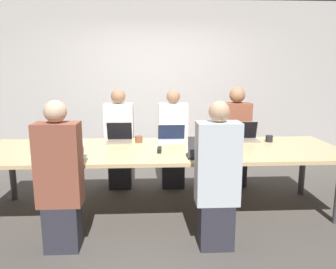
{
  "coord_description": "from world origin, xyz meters",
  "views": [
    {
      "loc": [
        -0.12,
        -3.74,
        1.69
      ],
      "look_at": [
        0.08,
        0.1,
        0.92
      ],
      "focal_mm": 35.0,
      "sensor_mm": 36.0,
      "label": 1
    }
  ],
  "objects": [
    {
      "name": "ground_plane",
      "position": [
        0.0,
        0.0,
        0.0
      ],
      "size": [
        24.0,
        24.0,
        0.0
      ],
      "primitive_type": "plane",
      "color": "#4C4742"
    },
    {
      "name": "curtain_wall",
      "position": [
        0.0,
        1.87,
        1.4
      ],
      "size": [
        12.0,
        0.06,
        2.8
      ],
      "color": "#BCB7B2",
      "rests_on": "ground_plane"
    },
    {
      "name": "conference_table",
      "position": [
        0.0,
        0.0,
        0.72
      ],
      "size": [
        4.23,
        1.25,
        0.77
      ],
      "color": "#D6B77F",
      "rests_on": "ground_plane"
    },
    {
      "name": "laptop_near_left",
      "position": [
        -0.97,
        -0.44,
        0.84
      ],
      "size": [
        0.34,
        0.23,
        0.23
      ],
      "rotation": [
        0.0,
        0.0,
        3.14
      ],
      "color": "#B7B7BC",
      "rests_on": "conference_table"
    },
    {
      "name": "person_near_left",
      "position": [
        -0.97,
        -0.82,
        0.69
      ],
      "size": [
        0.4,
        0.24,
        1.42
      ],
      "rotation": [
        0.0,
        0.0,
        3.14
      ],
      "color": "#2D2D38",
      "rests_on": "ground_plane"
    },
    {
      "name": "cup_near_left",
      "position": [
        -1.22,
        -0.42,
        0.82
      ],
      "size": [
        0.09,
        0.09,
        0.09
      ],
      "color": "white",
      "rests_on": "conference_table"
    },
    {
      "name": "laptop_far_right",
      "position": [
        1.11,
        0.4,
        0.84
      ],
      "size": [
        0.34,
        0.24,
        0.25
      ],
      "color": "gray",
      "rests_on": "conference_table"
    },
    {
      "name": "person_far_right",
      "position": [
        1.1,
        0.84,
        0.71
      ],
      "size": [
        0.4,
        0.24,
        1.44
      ],
      "color": "#2D2D38",
      "rests_on": "ground_plane"
    },
    {
      "name": "cup_far_right",
      "position": [
        1.4,
        0.3,
        0.81
      ],
      "size": [
        0.09,
        0.09,
        0.08
      ],
      "color": "#232328",
      "rests_on": "conference_table"
    },
    {
      "name": "bottle_far_right",
      "position": [
        0.82,
        0.21,
        0.86
      ],
      "size": [
        0.08,
        0.08,
        0.2
      ],
      "color": "green",
      "rests_on": "conference_table"
    },
    {
      "name": "laptop_far_center",
      "position": [
        0.14,
        0.39,
        0.84
      ],
      "size": [
        0.35,
        0.22,
        0.22
      ],
      "color": "silver",
      "rests_on": "conference_table"
    },
    {
      "name": "person_far_center",
      "position": [
        0.19,
        0.82,
        0.68
      ],
      "size": [
        0.4,
        0.24,
        1.41
      ],
      "color": "#2D2D38",
      "rests_on": "ground_plane"
    },
    {
      "name": "laptop_far_midleft",
      "position": [
        -0.53,
        0.4,
        0.84
      ],
      "size": [
        0.32,
        0.25,
        0.25
      ],
      "color": "gray",
      "rests_on": "conference_table"
    },
    {
      "name": "person_far_midleft",
      "position": [
        -0.57,
        0.83,
        0.69
      ],
      "size": [
        0.4,
        0.24,
        1.42
      ],
      "color": "#2D2D38",
      "rests_on": "ground_plane"
    },
    {
      "name": "cup_far_midleft",
      "position": [
        -0.28,
        0.35,
        0.81
      ],
      "size": [
        0.09,
        0.09,
        0.09
      ],
      "color": "brown",
      "rests_on": "conference_table"
    },
    {
      "name": "laptop_near_midright",
      "position": [
        0.43,
        -0.43,
        0.84
      ],
      "size": [
        0.35,
        0.23,
        0.24
      ],
      "rotation": [
        0.0,
        0.0,
        3.14
      ],
      "color": "#333338",
      "rests_on": "conference_table"
    },
    {
      "name": "person_near_midright",
      "position": [
        0.49,
        -0.86,
        0.68
      ],
      "size": [
        0.4,
        0.24,
        1.41
      ],
      "rotation": [
        0.0,
        0.0,
        3.14
      ],
      "color": "#2D2D38",
      "rests_on": "ground_plane"
    },
    {
      "name": "stapler",
      "position": [
        -0.03,
        -0.16,
        0.8
      ],
      "size": [
        0.06,
        0.15,
        0.05
      ],
      "rotation": [
        0.0,
        0.0,
        -0.08
      ],
      "color": "black",
      "rests_on": "conference_table"
    }
  ]
}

